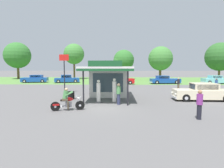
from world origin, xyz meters
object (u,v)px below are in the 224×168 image
object	(u,v)px
bystander_leaning_by_kiosk	(216,84)
motorcycle_with_rider	(67,101)
parked_car_back_row_far_right	(165,80)
gas_pump_offside	(114,91)
roadside_pole_sign	(64,67)
bystander_admiring_sedan	(199,104)
bystander_chatting_near_pumps	(119,93)
bystander_strolling_foreground	(178,83)
parked_car_back_row_centre_left	(35,79)
gas_pump_nearside	(98,92)
parked_car_back_row_left	(120,80)
parked_car_back_row_right	(67,79)
spare_tire_stack	(71,95)
parked_car_back_row_centre_right	(216,80)
featured_classic_sedan	(202,93)

from	to	relation	value
bystander_leaning_by_kiosk	motorcycle_with_rider	bearing A→B (deg)	-144.82
motorcycle_with_rider	bystander_leaning_by_kiosk	bearing A→B (deg)	35.18
parked_car_back_row_far_right	gas_pump_offside	bearing A→B (deg)	-115.63
gas_pump_offside	motorcycle_with_rider	size ratio (longest dim) A/B	0.92
gas_pump_offside	roadside_pole_sign	world-z (taller)	roadside_pole_sign
bystander_admiring_sedan	roadside_pole_sign	size ratio (longest dim) A/B	0.38
roadside_pole_sign	bystander_chatting_near_pumps	bearing A→B (deg)	-46.48
gas_pump_offside	parked_car_back_row_far_right	size ratio (longest dim) A/B	0.37
gas_pump_offside	bystander_leaning_by_kiosk	size ratio (longest dim) A/B	1.31
motorcycle_with_rider	bystander_strolling_foreground	distance (m)	16.71
bystander_chatting_near_pumps	parked_car_back_row_centre_left	bearing A→B (deg)	127.83
gas_pump_nearside	parked_car_back_row_centre_left	distance (m)	25.05
parked_car_back_row_left	bystander_leaning_by_kiosk	bearing A→B (deg)	-35.66
parked_car_back_row_left	bystander_leaning_by_kiosk	size ratio (longest dim) A/B	3.31
parked_car_back_row_left	roadside_pole_sign	distance (m)	13.31
parked_car_back_row_far_right	bystander_leaning_by_kiosk	bearing A→B (deg)	-68.69
parked_car_back_row_right	bystander_admiring_sedan	size ratio (longest dim) A/B	3.03
gas_pump_nearside	roadside_pole_sign	bearing A→B (deg)	128.61
parked_car_back_row_far_right	bystander_admiring_sedan	size ratio (longest dim) A/B	3.32
parked_car_back_row_right	spare_tire_stack	bearing A→B (deg)	-73.22
parked_car_back_row_centre_right	bystander_admiring_sedan	bearing A→B (deg)	-119.33
bystander_strolling_foreground	bystander_admiring_sedan	distance (m)	14.42
featured_classic_sedan	bystander_strolling_foreground	bearing A→B (deg)	87.15
gas_pump_offside	bystander_leaning_by_kiosk	bearing A→B (deg)	32.96
gas_pump_offside	bystander_strolling_foreground	size ratio (longest dim) A/B	1.28
gas_pump_offside	bystander_leaning_by_kiosk	xyz separation A→B (m)	(12.83, 8.32, -0.11)
gas_pump_nearside	spare_tire_stack	xyz separation A→B (m)	(-2.74, 1.57, -0.53)
motorcycle_with_rider	parked_car_back_row_left	world-z (taller)	motorcycle_with_rider
parked_car_back_row_right	gas_pump_offside	bearing A→B (deg)	-64.34
motorcycle_with_rider	parked_car_back_row_far_right	xyz separation A→B (m)	(12.06, 21.45, 0.01)
parked_car_back_row_far_right	parked_car_back_row_left	bearing A→B (deg)	-170.35
gas_pump_nearside	motorcycle_with_rider	distance (m)	3.51
bystander_chatting_near_pumps	bystander_leaning_by_kiosk	xyz separation A→B (m)	(12.47, 9.20, -0.07)
bystander_chatting_near_pumps	spare_tire_stack	distance (m)	5.10
parked_car_back_row_left	parked_car_back_row_far_right	world-z (taller)	parked_car_back_row_left
spare_tire_stack	bystander_admiring_sedan	bearing A→B (deg)	-35.56
parked_car_back_row_right	parked_car_back_row_centre_left	size ratio (longest dim) A/B	0.97
gas_pump_offside	parked_car_back_row_centre_right	distance (m)	25.97
bystander_strolling_foreground	bystander_admiring_sedan	size ratio (longest dim) A/B	0.95
roadside_pole_sign	parked_car_back_row_right	bearing A→B (deg)	104.67
parked_car_back_row_centre_left	parked_car_back_row_far_right	distance (m)	24.99
parked_car_back_row_far_right	bystander_admiring_sedan	bearing A→B (deg)	-99.51
parked_car_back_row_far_right	bystander_chatting_near_pumps	size ratio (longest dim) A/B	3.29
parked_car_back_row_centre_left	spare_tire_stack	distance (m)	22.21
parked_car_back_row_far_right	roadside_pole_sign	size ratio (longest dim) A/B	1.27
gas_pump_nearside	motorcycle_with_rider	size ratio (longest dim) A/B	0.86
featured_classic_sedan	bystander_leaning_by_kiosk	xyz separation A→B (m)	(4.90, 6.99, 0.13)
parked_car_back_row_right	spare_tire_stack	world-z (taller)	parked_car_back_row_right
bystander_leaning_by_kiosk	roadside_pole_sign	world-z (taller)	roadside_pole_sign
parked_car_back_row_centre_right	parked_car_back_row_centre_left	xyz separation A→B (m)	(-34.20, 1.69, 0.01)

